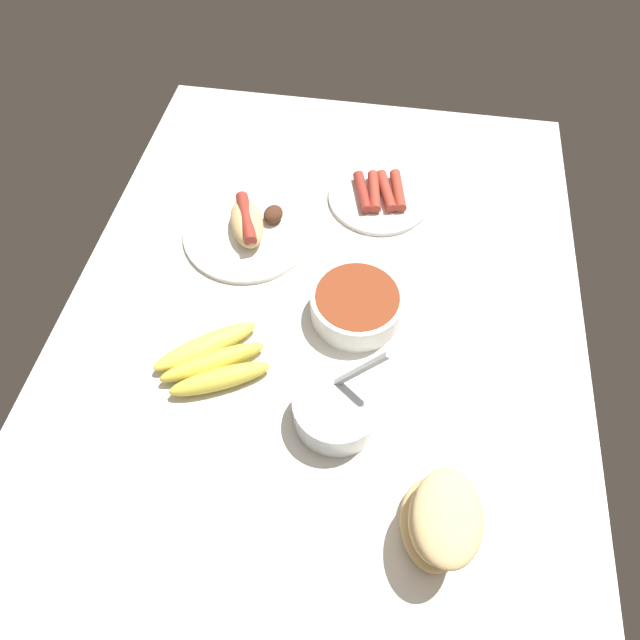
{
  "coord_description": "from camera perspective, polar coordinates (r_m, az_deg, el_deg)",
  "views": [
    {
      "loc": [
        -53.36,
        -8.16,
        78.17
      ],
      "look_at": [
        -4.19,
        -0.19,
        3.0
      ],
      "focal_mm": 30.43,
      "sensor_mm": 36.0,
      "label": 1
    }
  ],
  "objects": [
    {
      "name": "ground_plane",
      "position": [
        0.96,
        0.29,
        0.59
      ],
      "size": [
        120.0,
        90.0,
        3.0
      ],
      "primitive_type": "cube",
      "color": "silver"
    },
    {
      "name": "bowl_coleslaw",
      "position": [
        0.82,
        1.76,
        -9.2
      ],
      "size": [
        13.28,
        13.28,
        15.7
      ],
      "color": "silver",
      "rests_on": "ground_plane"
    },
    {
      "name": "plate_sausages",
      "position": [
        1.13,
        6.29,
        12.91
      ],
      "size": [
        20.63,
        20.63,
        3.18
      ],
      "color": "white",
      "rests_on": "ground_plane"
    },
    {
      "name": "banana_bunch",
      "position": [
        0.89,
        -11.26,
        -4.28
      ],
      "size": [
        17.77,
        20.38,
        3.42
      ],
      "color": "#E5D14C",
      "rests_on": "ground_plane"
    },
    {
      "name": "bread_stack",
      "position": [
        0.76,
        12.57,
        -19.77
      ],
      "size": [
        13.88,
        10.81,
        10.8
      ],
      "color": "tan",
      "rests_on": "ground_plane"
    },
    {
      "name": "plate_hotdog_assembled",
      "position": [
        1.06,
        -7.5,
        9.61
      ],
      "size": [
        24.87,
        24.87,
        5.61
      ],
      "color": "white",
      "rests_on": "ground_plane"
    },
    {
      "name": "bowl_chili",
      "position": [
        0.92,
        3.91,
        1.85
      ],
      "size": [
        15.73,
        15.73,
        5.43
      ],
      "color": "white",
      "rests_on": "ground_plane"
    }
  ]
}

